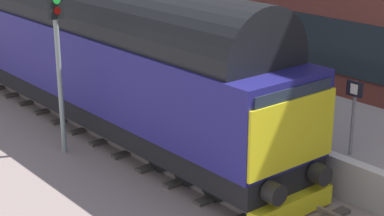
% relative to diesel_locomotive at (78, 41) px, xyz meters
% --- Properties ---
extents(ground_plane, '(140.00, 140.00, 0.00)m').
position_rel_diesel_locomotive_xyz_m(ground_plane, '(-0.00, -6.84, -2.48)').
color(ground_plane, gray).
rests_on(ground_plane, ground).
extents(track_main, '(2.50, 60.00, 0.15)m').
position_rel_diesel_locomotive_xyz_m(track_main, '(-0.00, -6.84, -2.43)').
color(track_main, gray).
rests_on(track_main, ground).
extents(station_platform, '(4.00, 44.00, 1.01)m').
position_rel_diesel_locomotive_xyz_m(station_platform, '(3.60, -6.84, -1.98)').
color(station_platform, '#A19B9C').
rests_on(station_platform, ground).
extents(diesel_locomotive, '(2.74, 18.81, 4.68)m').
position_rel_diesel_locomotive_xyz_m(diesel_locomotive, '(0.00, 0.00, 0.00)').
color(diesel_locomotive, black).
rests_on(diesel_locomotive, ground).
extents(signal_post_mid, '(0.44, 0.22, 5.08)m').
position_rel_diesel_locomotive_xyz_m(signal_post_mid, '(-2.04, -2.58, 0.81)').
color(signal_post_mid, gray).
rests_on(signal_post_mid, ground).
extents(platform_number_sign, '(0.10, 0.44, 1.82)m').
position_rel_diesel_locomotive_xyz_m(platform_number_sign, '(2.05, -9.23, -0.26)').
color(platform_number_sign, slate).
rests_on(platform_number_sign, station_platform).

